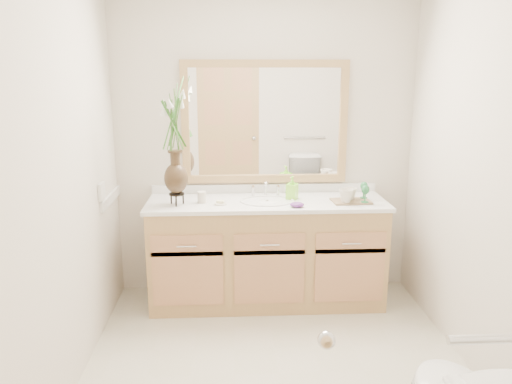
{
  "coord_description": "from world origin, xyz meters",
  "views": [
    {
      "loc": [
        -0.27,
        -2.69,
        1.8
      ],
      "look_at": [
        -0.1,
        0.65,
        0.99
      ],
      "focal_mm": 35.0,
      "sensor_mm": 36.0,
      "label": 1
    }
  ],
  "objects": [
    {
      "name": "vanity",
      "position": [
        0.0,
        1.01,
        0.4
      ],
      "size": [
        1.8,
        0.55,
        0.8
      ],
      "color": "tan",
      "rests_on": "floor"
    },
    {
      "name": "soap_dish",
      "position": [
        -0.36,
        0.92,
        0.84
      ],
      "size": [
        0.09,
        0.09,
        0.03
      ],
      "color": "beige",
      "rests_on": "counter"
    },
    {
      "name": "mug_left",
      "position": [
        0.58,
        0.89,
        0.9
      ],
      "size": [
        0.14,
        0.14,
        0.11
      ],
      "primitive_type": "imported",
      "rotation": [
        0.0,
        0.0,
        -0.42
      ],
      "color": "beige",
      "rests_on": "tray"
    },
    {
      "name": "floor",
      "position": [
        0.0,
        0.0,
        0.0
      ],
      "size": [
        2.6,
        2.6,
        0.0
      ],
      "primitive_type": "plane",
      "color": "beige",
      "rests_on": "ground"
    },
    {
      "name": "purple_dish",
      "position": [
        0.21,
        0.82,
        0.85
      ],
      "size": [
        0.13,
        0.12,
        0.04
      ],
      "primitive_type": "ellipsoid",
      "rotation": [
        0.0,
        0.0,
        0.39
      ],
      "color": "#592672",
      "rests_on": "counter"
    },
    {
      "name": "mirror",
      "position": [
        0.0,
        1.28,
        1.41
      ],
      "size": [
        1.32,
        0.04,
        0.97
      ],
      "color": "white",
      "rests_on": "wall_back"
    },
    {
      "name": "goblet_back",
      "position": [
        0.75,
        1.01,
        0.93
      ],
      "size": [
        0.06,
        0.06,
        0.13
      ],
      "color": "#26733C",
      "rests_on": "tray"
    },
    {
      "name": "counter",
      "position": [
        0.0,
        1.01,
        0.82
      ],
      "size": [
        1.84,
        0.57,
        0.03
      ],
      "primitive_type": "cube",
      "color": "white",
      "rests_on": "vanity"
    },
    {
      "name": "wall_front",
      "position": [
        0.0,
        -1.3,
        1.2
      ],
      "size": [
        2.4,
        0.02,
        2.4
      ],
      "primitive_type": "cube",
      "color": "beige",
      "rests_on": "floor"
    },
    {
      "name": "tray",
      "position": [
        0.64,
        0.94,
        0.84
      ],
      "size": [
        0.3,
        0.21,
        0.01
      ],
      "primitive_type": "cube",
      "rotation": [
        0.0,
        0.0,
        0.07
      ],
      "color": "brown",
      "rests_on": "counter"
    },
    {
      "name": "wall_back",
      "position": [
        0.0,
        1.3,
        1.2
      ],
      "size": [
        2.4,
        0.02,
        2.4
      ],
      "primitive_type": "cube",
      "color": "beige",
      "rests_on": "floor"
    },
    {
      "name": "wall_right",
      "position": [
        1.2,
        0.0,
        1.2
      ],
      "size": [
        0.02,
        2.6,
        2.4
      ],
      "primitive_type": "cube",
      "color": "beige",
      "rests_on": "floor"
    },
    {
      "name": "goblet_front",
      "position": [
        0.73,
        0.88,
        0.93
      ],
      "size": [
        0.06,
        0.06,
        0.13
      ],
      "color": "#26733C",
      "rests_on": "tray"
    },
    {
      "name": "soap_bottle",
      "position": [
        0.2,
        1.06,
        0.91
      ],
      "size": [
        0.1,
        0.1,
        0.16
      ],
      "primitive_type": "imported",
      "rotation": [
        0.0,
        0.0,
        -0.43
      ],
      "color": "#8BEE38",
      "rests_on": "counter"
    },
    {
      "name": "sink",
      "position": [
        0.0,
        1.0,
        0.78
      ],
      "size": [
        0.38,
        0.34,
        0.23
      ],
      "color": "white",
      "rests_on": "counter"
    },
    {
      "name": "wall_left",
      "position": [
        -1.2,
        0.0,
        1.2
      ],
      "size": [
        0.02,
        2.6,
        2.4
      ],
      "primitive_type": "cube",
      "color": "beige",
      "rests_on": "floor"
    },
    {
      "name": "switch_plate",
      "position": [
        -1.19,
        0.76,
        0.98
      ],
      "size": [
        0.02,
        0.12,
        0.12
      ],
      "primitive_type": "cube",
      "color": "white",
      "rests_on": "wall_left"
    },
    {
      "name": "tumbler",
      "position": [
        -0.5,
        0.99,
        0.87
      ],
      "size": [
        0.07,
        0.07,
        0.09
      ],
      "primitive_type": "cylinder",
      "color": "beige",
      "rests_on": "counter"
    },
    {
      "name": "door",
      "position": [
        -0.3,
        -1.29,
        1.0
      ],
      "size": [
        0.8,
        0.03,
        2.0
      ],
      "primitive_type": "cube",
      "color": "tan",
      "rests_on": "floor"
    },
    {
      "name": "flower_vase",
      "position": [
        -0.68,
        0.93,
        1.41
      ],
      "size": [
        0.21,
        0.21,
        0.85
      ],
      "rotation": [
        0.0,
        0.0,
        -0.34
      ],
      "color": "black",
      "rests_on": "counter"
    },
    {
      "name": "mug_right",
      "position": [
        0.64,
        0.97,
        0.89
      ],
      "size": [
        0.1,
        0.09,
        0.1
      ],
      "primitive_type": "imported",
      "rotation": [
        0.0,
        0.0,
        0.01
      ],
      "color": "beige",
      "rests_on": "tray"
    }
  ]
}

